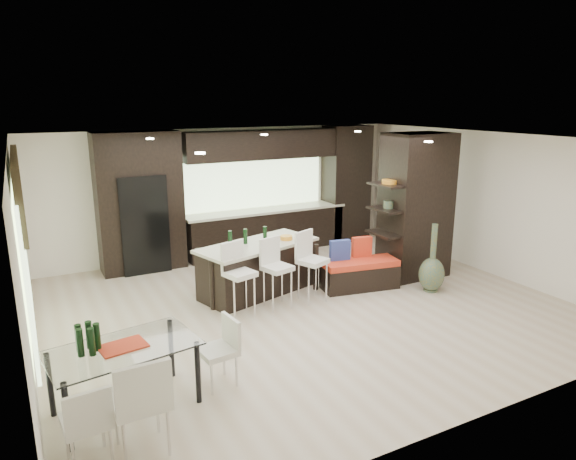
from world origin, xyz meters
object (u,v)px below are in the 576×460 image
stool_right (312,273)px  bench (360,274)px  kitchen_island (258,268)px  chair_near (140,406)px  floor_vase (433,258)px  dining_table (126,378)px  stool_left (240,287)px  chair_far (87,426)px  stool_mid (277,280)px  chair_end (218,356)px

stool_right → bench: (1.04, 0.10, -0.21)m
kitchen_island → chair_near: size_ratio=2.23×
floor_vase → dining_table: 5.56m
stool_left → chair_far: (-2.55, -2.48, -0.08)m
kitchen_island → stool_right: (0.65, -0.76, 0.03)m
kitchen_island → stool_right: stool_right is taller
stool_right → floor_vase: floor_vase is taller
stool_mid → chair_end: stool_mid is taller
chair_far → dining_table: bearing=51.5°
stool_right → bench: bearing=-16.5°
stool_mid → dining_table: 3.24m
bench → dining_table: size_ratio=0.89×
kitchen_island → chair_end: (-1.67, -2.52, -0.06)m
dining_table → stool_left: bearing=31.4°
floor_vase → kitchen_island: bearing=153.3°
chair_far → chair_near: bearing=-10.5°
stool_mid → bench: 1.70m
chair_near → chair_end: (1.05, 0.77, -0.09)m
stool_left → stool_right: stool_right is taller
dining_table → chair_end: (1.05, 0.00, 0.01)m
stool_mid → bench: (1.69, 0.09, -0.20)m
stool_right → chair_far: (-3.84, -2.48, -0.09)m
floor_vase → dining_table: bearing=-168.0°
stool_mid → bench: bearing=-12.2°
stool_mid → floor_vase: bearing=-27.9°
chair_end → bench: bearing=-67.5°
bench → chair_near: (-4.41, -2.62, 0.21)m
stool_mid → chair_far: 4.05m
bench → chair_near: chair_near is taller
stool_left → stool_mid: size_ratio=1.01×
chair_end → chair_near: bearing=119.7°
kitchen_island → stool_left: size_ratio=2.27×
bench → chair_far: bearing=-142.3°
kitchen_island → stool_mid: stool_mid is taller
chair_near → chair_end: size_ratio=1.25×
chair_near → stool_mid: bearing=42.2°
stool_left → chair_end: (-1.02, -1.76, -0.09)m
floor_vase → chair_far: floor_vase is taller
dining_table → chair_end: size_ratio=2.02×
dining_table → bench: bearing=13.9°
stool_left → dining_table: stool_left is taller
chair_far → stool_left: bearing=39.4°
stool_left → chair_far: size_ratio=1.21×
stool_right → stool_left: bearing=157.9°
bench → stool_left: bearing=-167.8°
dining_table → chair_far: size_ratio=1.99×
chair_near → stool_left: bearing=49.9°
stool_mid → chair_near: bearing=-152.4°
stool_right → chair_end: size_ratio=1.25×
stool_mid → kitchen_island: bearing=74.7°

